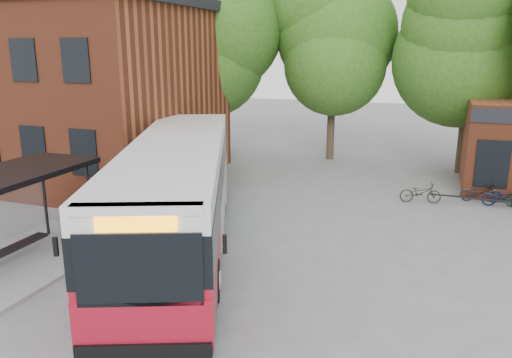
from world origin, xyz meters
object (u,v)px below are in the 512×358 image
(bicycle_2, at_px, (481,192))
(bicycle_4, at_px, (504,197))
(bicycle_0, at_px, (420,193))
(bus_shelter, at_px, (10,222))
(city_bus, at_px, (179,194))

(bicycle_2, xyz_separation_m, bicycle_4, (0.81, -0.51, -0.01))
(bicycle_0, bearing_deg, bus_shelter, 123.80)
(bus_shelter, xyz_separation_m, bicycle_4, (13.99, 11.27, -1.03))
(bus_shelter, relative_size, city_bus, 0.52)
(bicycle_0, distance_m, bicycle_2, 2.58)
(bicycle_2, bearing_deg, bicycle_4, -130.53)
(city_bus, relative_size, bicycle_0, 8.09)
(city_bus, height_order, bicycle_0, city_bus)
(bus_shelter, xyz_separation_m, bicycle_0, (10.81, 10.77, -1.01))
(bus_shelter, bearing_deg, city_bus, 42.72)
(city_bus, bearing_deg, bicycle_2, 19.26)
(bicycle_0, xyz_separation_m, bicycle_4, (3.18, 0.51, -0.01))
(bicycle_2, bearing_deg, bicycle_0, 104.70)
(city_bus, bearing_deg, bus_shelter, -159.45)
(bicycle_0, bearing_deg, city_bus, 124.84)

